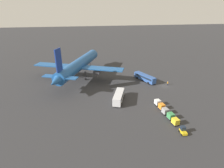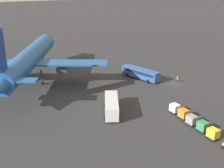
{
  "view_description": "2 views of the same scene",
  "coord_description": "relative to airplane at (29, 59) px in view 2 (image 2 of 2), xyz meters",
  "views": [
    {
      "loc": [
        -64.55,
        36.2,
        31.25
      ],
      "look_at": [
        -3.52,
        24.37,
        4.48
      ],
      "focal_mm": 28.0,
      "sensor_mm": 36.0,
      "label": 1
    },
    {
      "loc": [
        -60.29,
        44.87,
        28.21
      ],
      "look_at": [
        1.67,
        18.12,
        2.15
      ],
      "focal_mm": 45.0,
      "sensor_mm": 36.0,
      "label": 2
    }
  ],
  "objects": [
    {
      "name": "cargo_cart_grey",
      "position": [
        -37.58,
        -26.12,
        -5.66
      ],
      "size": [
        2.2,
        1.93,
        2.06
      ],
      "rotation": [
        0.0,
        0.0,
        0.13
      ],
      "color": "#38383D",
      "rests_on": "ground"
    },
    {
      "name": "cargo_cart_green",
      "position": [
        -40.49,
        -26.46,
        -5.66
      ],
      "size": [
        2.2,
        1.93,
        2.06
      ],
      "rotation": [
        0.0,
        0.0,
        0.13
      ],
      "color": "#38383D",
      "rests_on": "ground"
    },
    {
      "name": "shuttle_bus_near",
      "position": [
        -9.35,
        -29.88,
        -5.01
      ],
      "size": [
        12.24,
        7.03,
        3.05
      ],
      "rotation": [
        0.0,
        0.0,
        0.39
      ],
      "color": "#2D5199",
      "rests_on": "ground"
    },
    {
      "name": "airplane",
      "position": [
        0.0,
        0.0,
        0.0
      ],
      "size": [
        48.16,
        41.63,
        18.21
      ],
      "rotation": [
        0.0,
        0.0,
        -0.41
      ],
      "color": "#1E5193",
      "rests_on": "ground"
    },
    {
      "name": "cargo_cart_white",
      "position": [
        -31.77,
        -26.14,
        -5.66
      ],
      "size": [
        2.2,
        1.93,
        2.06
      ],
      "rotation": [
        0.0,
        0.0,
        0.13
      ],
      "color": "#38383D",
      "rests_on": "ground"
    },
    {
      "name": "worker_person",
      "position": [
        -16.09,
        -38.11,
        -5.98
      ],
      "size": [
        0.38,
        0.38,
        1.74
      ],
      "color": "#1E1E2D",
      "rests_on": "ground"
    },
    {
      "name": "ground_plane",
      "position": [
        -16.86,
        -36.42,
        -6.85
      ],
      "size": [
        600.0,
        600.0,
        0.0
      ],
      "primitive_type": "plane",
      "color": "#2D2D30"
    },
    {
      "name": "shuttle_bus_far",
      "position": [
        -26.29,
        -13.39,
        -4.89
      ],
      "size": [
        10.44,
        6.4,
        3.28
      ],
      "rotation": [
        0.0,
        0.0,
        -0.38
      ],
      "color": "silver",
      "rests_on": "ground"
    },
    {
      "name": "cargo_cart_orange",
      "position": [
        -34.67,
        -26.29,
        -5.66
      ],
      "size": [
        2.2,
        1.93,
        2.06
      ],
      "rotation": [
        0.0,
        0.0,
        0.13
      ],
      "color": "#38383D",
      "rests_on": "ground"
    },
    {
      "name": "cargo_cart_yellow",
      "position": [
        -43.39,
        -26.42,
        -5.66
      ],
      "size": [
        2.2,
        1.93,
        2.06
      ],
      "rotation": [
        0.0,
        0.0,
        0.13
      ],
      "color": "#38383D",
      "rests_on": "ground"
    }
  ]
}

